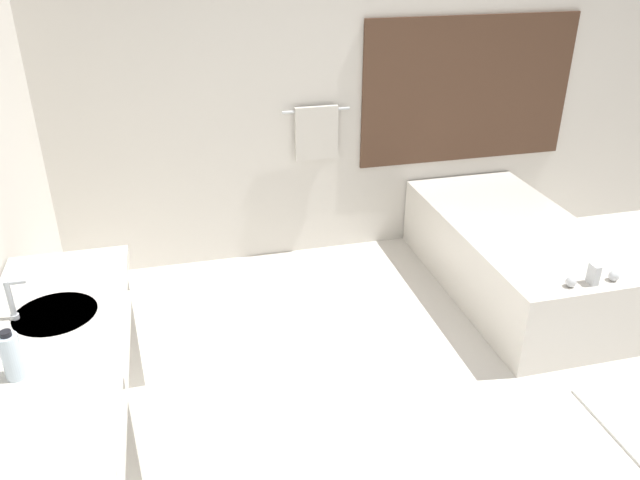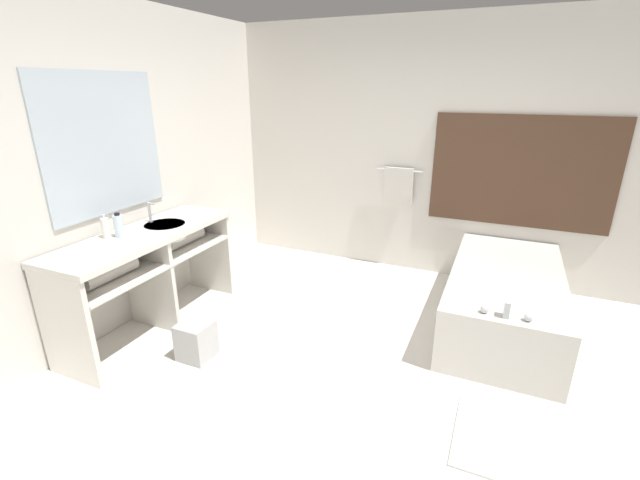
% 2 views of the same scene
% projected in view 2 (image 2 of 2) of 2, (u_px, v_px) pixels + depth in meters
% --- Properties ---
extents(ground_plane, '(16.00, 16.00, 0.00)m').
position_uv_depth(ground_plane, '(359.00, 383.00, 3.09)').
color(ground_plane, silver).
rests_on(ground_plane, ground).
extents(wall_back_with_blinds, '(7.40, 0.13, 2.70)m').
position_uv_depth(wall_back_with_blinds, '(433.00, 153.00, 4.54)').
color(wall_back_with_blinds, silver).
rests_on(wall_back_with_blinds, ground_plane).
extents(wall_left_with_mirror, '(0.08, 7.40, 2.70)m').
position_uv_depth(wall_left_with_mirror, '(103.00, 173.00, 3.47)').
color(wall_left_with_mirror, silver).
rests_on(wall_left_with_mirror, ground_plane).
extents(vanity_counter, '(0.57, 1.65, 0.88)m').
position_uv_depth(vanity_counter, '(150.00, 257.00, 3.62)').
color(vanity_counter, silver).
rests_on(vanity_counter, ground_plane).
extents(sink_faucet, '(0.09, 0.04, 0.18)m').
position_uv_depth(sink_faucet, '(150.00, 212.00, 3.76)').
color(sink_faucet, silver).
rests_on(sink_faucet, vanity_counter).
extents(bathtub, '(0.90, 1.85, 0.64)m').
position_uv_depth(bathtub, '(504.00, 296.00, 3.75)').
color(bathtub, silver).
rests_on(bathtub, ground_plane).
extents(water_bottle_1, '(0.07, 0.07, 0.20)m').
position_uv_depth(water_bottle_1, '(119.00, 226.00, 3.39)').
color(water_bottle_1, silver).
rests_on(water_bottle_1, vanity_counter).
extents(soap_dispenser, '(0.06, 0.06, 0.19)m').
position_uv_depth(soap_dispenser, '(106.00, 228.00, 3.37)').
color(soap_dispenser, white).
rests_on(soap_dispenser, vanity_counter).
extents(waste_bin, '(0.24, 0.24, 0.30)m').
position_uv_depth(waste_bin, '(196.00, 340.00, 3.34)').
color(waste_bin, '#B2B2B2').
rests_on(waste_bin, ground_plane).
extents(bath_mat, '(0.45, 0.65, 0.02)m').
position_uv_depth(bath_mat, '(493.00, 437.00, 2.61)').
color(bath_mat, white).
rests_on(bath_mat, ground_plane).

